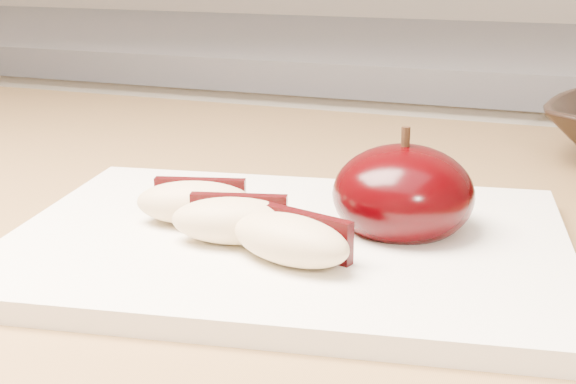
% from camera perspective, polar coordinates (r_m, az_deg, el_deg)
% --- Properties ---
extents(back_cabinet, '(2.40, 0.62, 0.94)m').
position_cam_1_polar(back_cabinet, '(1.35, 10.50, -9.51)').
color(back_cabinet, silver).
rests_on(back_cabinet, ground).
extents(cutting_board, '(0.35, 0.28, 0.01)m').
position_cam_1_polar(cutting_board, '(0.47, 0.00, -3.68)').
color(cutting_board, white).
rests_on(cutting_board, island_counter).
extents(apple_half, '(0.10, 0.10, 0.07)m').
position_cam_1_polar(apple_half, '(0.47, 8.18, -0.16)').
color(apple_half, black).
rests_on(apple_half, cutting_board).
extents(apple_wedge_a, '(0.08, 0.05, 0.03)m').
position_cam_1_polar(apple_wedge_a, '(0.48, -6.55, -0.72)').
color(apple_wedge_a, '#D6B988').
rests_on(apple_wedge_a, cutting_board).
extents(apple_wedge_b, '(0.08, 0.05, 0.03)m').
position_cam_1_polar(apple_wedge_b, '(0.45, -3.79, -2.00)').
color(apple_wedge_b, '#D6B988').
rests_on(apple_wedge_b, cutting_board).
extents(apple_wedge_c, '(0.08, 0.05, 0.03)m').
position_cam_1_polar(apple_wedge_c, '(0.42, 0.28, -3.35)').
color(apple_wedge_c, '#D6B988').
rests_on(apple_wedge_c, cutting_board).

